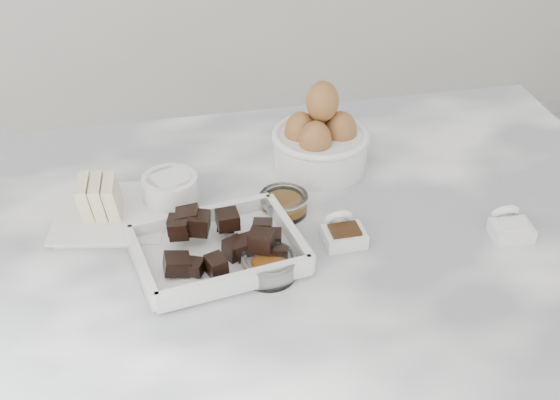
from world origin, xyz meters
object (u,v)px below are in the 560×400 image
Objects in this scene: vanilla_spoon at (343,232)px; sugar_ramekin at (170,190)px; zest_bowl at (269,265)px; salt_spoon at (510,226)px; egg_bowl at (320,140)px; chocolate_dish at (217,246)px; honey_bowl at (284,203)px; butter_plate at (109,207)px.

sugar_ramekin is at bearing 149.06° from vanilla_spoon.
salt_spoon is at bearing 3.57° from zest_bowl.
egg_bowl is 2.08× the size of zest_bowl.
egg_bowl reaches higher than chocolate_dish.
chocolate_dish is at bearing 141.50° from zest_bowl.
egg_bowl is at bearing 14.54° from sugar_ramekin.
vanilla_spoon reaches higher than zest_bowl.
salt_spoon is at bearing -3.71° from chocolate_dish.
chocolate_dish is 0.30m from egg_bowl.
vanilla_spoon reaches higher than honey_bowl.
chocolate_dish is 3.50× the size of vanilla_spoon.
honey_bowl is (-0.09, -0.12, -0.03)m from egg_bowl.
butter_plate is 2.65× the size of vanilla_spoon.
honey_bowl is 1.05× the size of vanilla_spoon.
sugar_ramekin is 0.53× the size of egg_bowl.
zest_bowl is (-0.14, -0.27, -0.03)m from egg_bowl.
zest_bowl is 1.06× the size of salt_spoon.
zest_bowl is at bearing -41.05° from butter_plate.
butter_plate reaches higher than sugar_ramekin.
vanilla_spoon is at bearing -30.94° from sugar_ramekin.
zest_bowl is at bearing -109.45° from honey_bowl.
salt_spoon reaches higher than zest_bowl.
vanilla_spoon is 0.25m from salt_spoon.
salt_spoon is at bearing -47.10° from egg_bowl.
butter_plate is 2.49× the size of zest_bowl.
zest_bowl is 0.14m from vanilla_spoon.
chocolate_dish is 2.98× the size of sugar_ramekin.
chocolate_dish is 1.32× the size of butter_plate.
butter_plate reaches higher than salt_spoon.
honey_bowl is (0.26, -0.04, -0.01)m from butter_plate.
honey_bowl is at bearing 70.55° from zest_bowl.
butter_plate is 0.27m from honey_bowl.
vanilla_spoon is at bearing 26.01° from zest_bowl.
egg_bowl reaches higher than sugar_ramekin.
sugar_ramekin is (-0.05, 0.15, 0.00)m from chocolate_dish.
chocolate_dish is at bearing -133.21° from egg_bowl.
chocolate_dish is 1.58× the size of egg_bowl.
honey_bowl is (0.17, -0.06, -0.01)m from sugar_ramekin.
egg_bowl reaches higher than salt_spoon.
egg_bowl is 2.12× the size of honey_bowl.
sugar_ramekin is 1.17× the size of vanilla_spoon.
chocolate_dish is 3.49× the size of salt_spoon.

